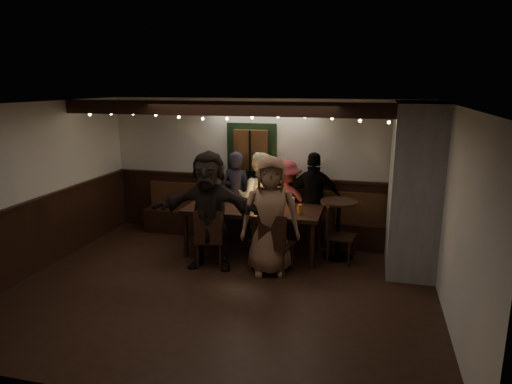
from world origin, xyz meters
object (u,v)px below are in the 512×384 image
(dining_table, at_px, (253,212))
(person_b, at_px, (237,196))
(high_top, at_px, (338,222))
(chair_near_left, at_px, (209,235))
(person_e, at_px, (314,199))
(chair_end, at_px, (336,230))
(person_d, at_px, (286,202))
(person_f, at_px, (209,211))
(chair_near_right, at_px, (275,241))
(person_c, at_px, (259,197))
(person_g, at_px, (270,216))
(person_a, at_px, (211,198))

(dining_table, height_order, person_b, person_b)
(person_b, bearing_deg, high_top, 175.07)
(chair_near_left, relative_size, person_e, 0.57)
(chair_near_left, distance_m, chair_end, 2.07)
(person_b, bearing_deg, person_d, -167.58)
(person_d, distance_m, person_f, 1.75)
(person_b, bearing_deg, chair_near_right, 134.71)
(dining_table, relative_size, high_top, 2.34)
(dining_table, xyz_separation_m, chair_end, (1.40, 0.03, -0.22))
(chair_near_left, bearing_deg, chair_end, 22.47)
(chair_end, height_order, person_e, person_e)
(chair_near_right, relative_size, person_f, 0.52)
(person_c, bearing_deg, dining_table, 88.91)
(person_g, bearing_deg, high_top, 29.26)
(person_e, xyz_separation_m, person_g, (-0.48, -1.44, 0.07))
(dining_table, height_order, person_a, person_a)
(person_d, bearing_deg, person_f, 51.09)
(chair_end, height_order, person_g, person_g)
(person_b, bearing_deg, person_a, 11.93)
(chair_near_right, xyz_separation_m, person_g, (-0.09, 0.05, 0.37))
(person_a, xyz_separation_m, person_e, (1.92, 0.06, 0.08))
(person_a, relative_size, person_g, 0.84)
(high_top, distance_m, person_g, 1.37)
(chair_near_left, bearing_deg, person_d, 58.37)
(person_f, relative_size, person_g, 1.02)
(chair_near_left, bearing_deg, high_top, 26.98)
(person_c, xyz_separation_m, person_f, (-0.45, -1.39, 0.10))
(person_b, relative_size, person_e, 0.98)
(person_g, bearing_deg, person_c, 96.01)
(chair_near_right, height_order, person_e, person_e)
(person_b, xyz_separation_m, person_d, (0.92, 0.05, -0.07))
(chair_near_right, distance_m, person_a, 2.11)
(chair_near_left, relative_size, person_b, 0.58)
(chair_end, bearing_deg, chair_near_left, -157.53)
(chair_near_right, relative_size, person_g, 0.53)
(dining_table, xyz_separation_m, person_a, (-0.99, 0.67, 0.02))
(dining_table, distance_m, person_c, 0.68)
(person_a, distance_m, person_d, 1.41)
(chair_end, xyz_separation_m, person_f, (-1.92, -0.75, 0.40))
(dining_table, relative_size, person_c, 1.38)
(person_e, bearing_deg, high_top, 129.85)
(dining_table, distance_m, person_d, 0.86)
(chair_near_left, bearing_deg, dining_table, 56.38)
(chair_near_left, height_order, person_f, person_f)
(person_c, distance_m, person_g, 1.48)
(chair_near_left, relative_size, person_g, 0.53)
(person_b, distance_m, person_g, 1.70)
(person_e, xyz_separation_m, person_f, (-1.45, -1.45, 0.09))
(person_a, bearing_deg, person_c, 161.36)
(person_b, height_order, person_g, person_g)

